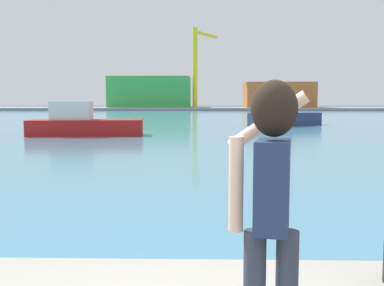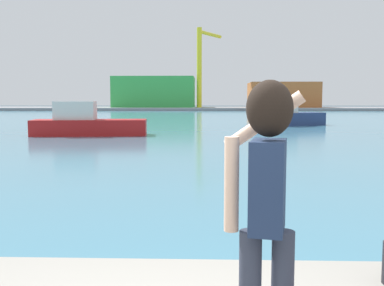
{
  "view_description": "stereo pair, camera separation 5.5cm",
  "coord_description": "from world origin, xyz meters",
  "views": [
    {
      "loc": [
        -0.01,
        -2.41,
        2.12
      ],
      "look_at": [
        -0.13,
        3.03,
        1.59
      ],
      "focal_mm": 41.71,
      "sensor_mm": 36.0,
      "label": 1
    },
    {
      "loc": [
        0.05,
        -2.41,
        2.12
      ],
      "look_at": [
        -0.13,
        3.03,
        1.59
      ],
      "focal_mm": 41.71,
      "sensor_mm": 36.0,
      "label": 2
    }
  ],
  "objects": [
    {
      "name": "warehouse_right",
      "position": [
        15.82,
        91.69,
        3.12
      ],
      "size": [
        13.88,
        9.97,
        5.14
      ],
      "primitive_type": "cube",
      "color": "#B26633",
      "rests_on": "far_shore_dock"
    },
    {
      "name": "ground_plane",
      "position": [
        0.0,
        50.0,
        0.0
      ],
      "size": [
        220.0,
        220.0,
        0.0
      ],
      "primitive_type": "plane",
      "color": "#334751"
    },
    {
      "name": "port_crane",
      "position": [
        -1.07,
        89.61,
        10.12
      ],
      "size": [
        5.2,
        8.51,
        16.03
      ],
      "color": "yellow",
      "rests_on": "far_shore_dock"
    },
    {
      "name": "far_shore_dock",
      "position": [
        0.0,
        92.0,
        0.27
      ],
      "size": [
        140.0,
        20.0,
        0.55
      ],
      "primitive_type": "cube",
      "color": "gray",
      "rests_on": "ground_plane"
    },
    {
      "name": "harbor_water",
      "position": [
        0.0,
        52.0,
        0.01
      ],
      "size": [
        140.0,
        100.0,
        0.02
      ],
      "primitive_type": "cube",
      "color": "teal",
      "rests_on": "ground_plane"
    },
    {
      "name": "warehouse_left",
      "position": [
        -11.12,
        93.11,
        3.74
      ],
      "size": [
        16.84,
        11.03,
        6.38
      ],
      "primitive_type": "cube",
      "color": "green",
      "rests_on": "far_shore_dock"
    },
    {
      "name": "boat_moored",
      "position": [
        -7.08,
        23.69,
        0.72
      ],
      "size": [
        6.78,
        2.64,
        2.01
      ],
      "rotation": [
        0.0,
        0.0,
        0.1
      ],
      "color": "#B21919",
      "rests_on": "harbor_water"
    },
    {
      "name": "person_photographer",
      "position": [
        0.41,
        0.27,
        1.57
      ],
      "size": [
        0.53,
        0.57,
        1.74
      ],
      "rotation": [
        0.0,
        0.0,
        1.35
      ],
      "color": "#2D3342",
      "rests_on": "quay_promenade"
    },
    {
      "name": "boat_moored_2",
      "position": [
        6.62,
        34.25,
        0.79
      ],
      "size": [
        6.29,
        4.66,
        2.22
      ],
      "rotation": [
        0.0,
        0.0,
        0.5
      ],
      "color": "navy",
      "rests_on": "harbor_water"
    }
  ]
}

